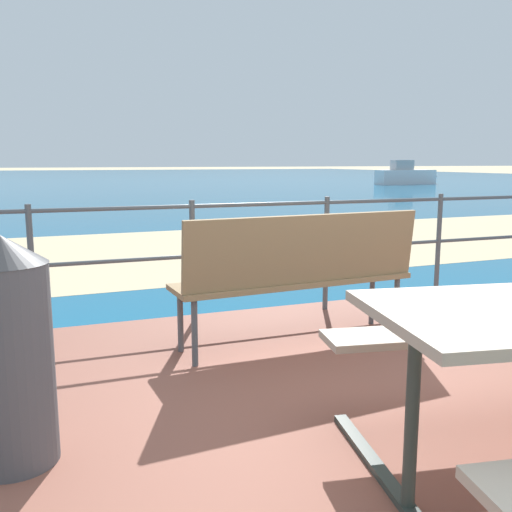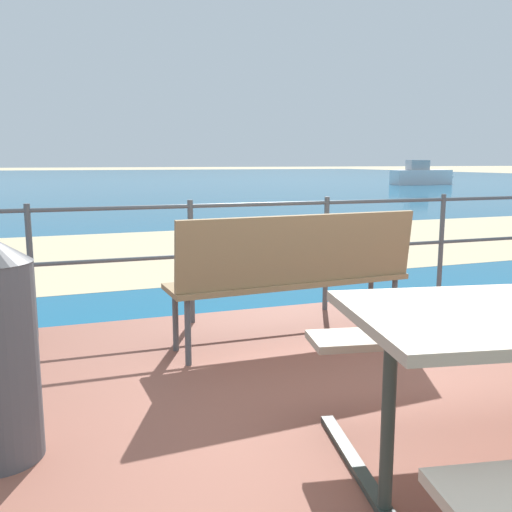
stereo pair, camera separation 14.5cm
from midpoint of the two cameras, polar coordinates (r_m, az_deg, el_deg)
name	(u,v)px [view 2 (the right image)]	position (r m, az deg, el deg)	size (l,w,h in m)	color
ground_plane	(438,464)	(2.83, 19.52, -19.28)	(240.00, 240.00, 0.00)	tan
patio_paving	(439,458)	(2.81, 19.56, -18.74)	(6.40, 5.20, 0.06)	brown
sea_water	(83,180)	(41.96, -17.06, 7.39)	(90.00, 90.00, 0.01)	#145B84
beach_strip	(172,251)	(8.50, -7.99, 0.50)	(54.00, 4.82, 0.01)	tan
park_bench	(295,268)	(3.86, 5.10, -1.21)	(1.76, 0.54, 0.93)	#8C704C
railing_fence	(261,243)	(4.61, 1.45, 1.35)	(5.94, 0.04, 0.98)	#4C5156
boat_mid	(423,176)	(33.78, 16.72, 7.81)	(4.15, 1.06, 1.37)	silver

